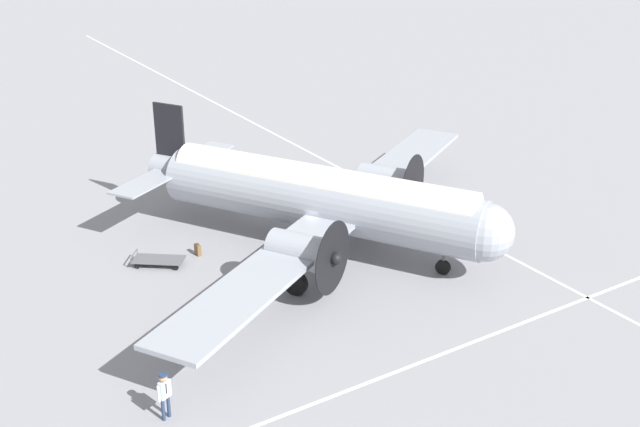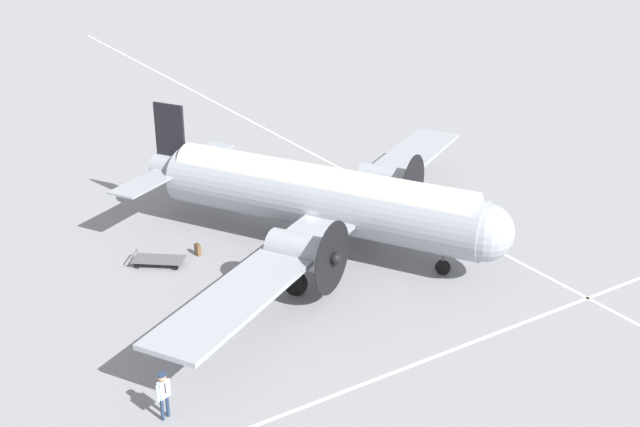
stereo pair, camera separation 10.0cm
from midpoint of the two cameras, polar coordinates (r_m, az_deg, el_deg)
The scene contains 7 objects.
ground_plane at distance 39.35m, azimuth -0.07°, elevation -2.41°, with size 300.00×300.00×0.00m, color gray.
apron_line_eastwest at distance 43.22m, azimuth 7.91°, elevation -0.20°, with size 120.00×0.16×0.01m.
apron_line_northsouth at distance 32.09m, azimuth 10.10°, elevation -9.23°, with size 0.16×120.00×0.01m.
airliner_main at distance 38.10m, azimuth 0.54°, elevation 1.03°, with size 19.43×25.07×6.16m.
crew_foreground at distance 27.77m, azimuth -11.11°, elevation -12.26°, with size 0.38×0.57×1.78m.
suitcase_near_door at distance 38.93m, azimuth -8.76°, elevation -2.56°, with size 0.43×0.18×0.58m.
baggage_cart at distance 38.25m, azimuth -11.51°, elevation -3.25°, with size 2.31×2.55×0.56m.
Camera 1 is at (-29.97, 18.96, 17.05)m, focal length 45.00 mm.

